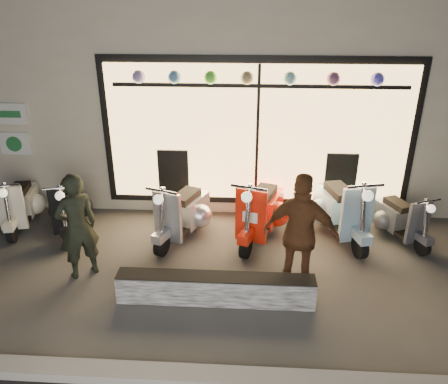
{
  "coord_description": "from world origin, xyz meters",
  "views": [
    {
      "loc": [
        0.67,
        -5.39,
        3.75
      ],
      "look_at": [
        0.3,
        0.6,
        1.05
      ],
      "focal_mm": 35.0,
      "sensor_mm": 36.0,
      "label": 1
    }
  ],
  "objects_px": {
    "graffiti_barrier": "(216,289)",
    "scooter_silver": "(185,211)",
    "scooter_red": "(262,210)",
    "woman": "(301,234)",
    "man": "(77,227)"
  },
  "relations": [
    {
      "from": "scooter_silver",
      "to": "scooter_red",
      "type": "xyz_separation_m",
      "value": [
        1.3,
        0.09,
        0.03
      ]
    },
    {
      "from": "scooter_silver",
      "to": "scooter_red",
      "type": "height_order",
      "value": "scooter_red"
    },
    {
      "from": "scooter_silver",
      "to": "man",
      "type": "distance_m",
      "value": 1.89
    },
    {
      "from": "graffiti_barrier",
      "to": "man",
      "type": "relative_size",
      "value": 1.65
    },
    {
      "from": "graffiti_barrier",
      "to": "scooter_red",
      "type": "relative_size",
      "value": 1.67
    },
    {
      "from": "scooter_red",
      "to": "man",
      "type": "relative_size",
      "value": 0.99
    },
    {
      "from": "man",
      "to": "woman",
      "type": "height_order",
      "value": "woman"
    },
    {
      "from": "scooter_red",
      "to": "woman",
      "type": "xyz_separation_m",
      "value": [
        0.47,
        -1.53,
        0.41
      ]
    },
    {
      "from": "woman",
      "to": "man",
      "type": "bearing_deg",
      "value": 11.05
    },
    {
      "from": "graffiti_barrier",
      "to": "woman",
      "type": "xyz_separation_m",
      "value": [
        1.12,
        0.37,
        0.66
      ]
    },
    {
      "from": "graffiti_barrier",
      "to": "scooter_red",
      "type": "distance_m",
      "value": 2.01
    },
    {
      "from": "graffiti_barrier",
      "to": "scooter_red",
      "type": "bearing_deg",
      "value": 71.23
    },
    {
      "from": "graffiti_barrier",
      "to": "scooter_silver",
      "type": "relative_size",
      "value": 1.79
    },
    {
      "from": "scooter_silver",
      "to": "woman",
      "type": "bearing_deg",
      "value": -18.14
    },
    {
      "from": "graffiti_barrier",
      "to": "scooter_silver",
      "type": "xyz_separation_m",
      "value": [
        -0.66,
        1.8,
        0.22
      ]
    }
  ]
}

